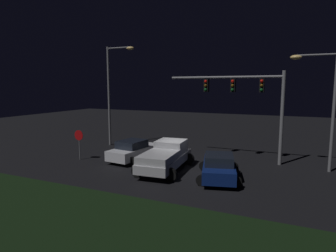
{
  "coord_description": "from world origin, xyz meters",
  "views": [
    {
      "loc": [
        7.37,
        -17.87,
        5.43
      ],
      "look_at": [
        -1.41,
        1.69,
        2.52
      ],
      "focal_mm": 31.15,
      "sensor_mm": 36.0,
      "label": 1
    }
  ],
  "objects_px": {
    "street_lamp_left": "(113,85)",
    "car_sedan_far": "(219,167)",
    "street_lamp_right": "(324,96)",
    "pickup_truck": "(166,155)",
    "traffic_signal_gantry": "(246,94)",
    "stop_sign": "(79,139)",
    "car_sedan": "(134,150)"
  },
  "relations": [
    {
      "from": "pickup_truck",
      "to": "stop_sign",
      "type": "distance_m",
      "value": 7.05
    },
    {
      "from": "street_lamp_right",
      "to": "street_lamp_left",
      "type": "bearing_deg",
      "value": 175.04
    },
    {
      "from": "car_sedan_far",
      "to": "traffic_signal_gantry",
      "type": "distance_m",
      "value": 6.42
    },
    {
      "from": "stop_sign",
      "to": "street_lamp_right",
      "type": "bearing_deg",
      "value": 14.25
    },
    {
      "from": "street_lamp_right",
      "to": "car_sedan",
      "type": "bearing_deg",
      "value": -168.54
    },
    {
      "from": "traffic_signal_gantry",
      "to": "stop_sign",
      "type": "bearing_deg",
      "value": -157.81
    },
    {
      "from": "traffic_signal_gantry",
      "to": "stop_sign",
      "type": "relative_size",
      "value": 3.73
    },
    {
      "from": "street_lamp_left",
      "to": "street_lamp_right",
      "type": "bearing_deg",
      "value": -4.96
    },
    {
      "from": "pickup_truck",
      "to": "street_lamp_left",
      "type": "relative_size",
      "value": 0.62
    },
    {
      "from": "car_sedan",
      "to": "street_lamp_left",
      "type": "relative_size",
      "value": 0.51
    },
    {
      "from": "traffic_signal_gantry",
      "to": "street_lamp_right",
      "type": "height_order",
      "value": "street_lamp_right"
    },
    {
      "from": "car_sedan",
      "to": "street_lamp_left",
      "type": "bearing_deg",
      "value": 54.15
    },
    {
      "from": "street_lamp_right",
      "to": "car_sedan_far",
      "type": "bearing_deg",
      "value": -141.84
    },
    {
      "from": "pickup_truck",
      "to": "traffic_signal_gantry",
      "type": "distance_m",
      "value": 7.28
    },
    {
      "from": "car_sedan",
      "to": "street_lamp_left",
      "type": "distance_m",
      "value": 7.66
    },
    {
      "from": "pickup_truck",
      "to": "street_lamp_right",
      "type": "bearing_deg",
      "value": -71.25
    },
    {
      "from": "car_sedan_far",
      "to": "street_lamp_left",
      "type": "bearing_deg",
      "value": 48.13
    },
    {
      "from": "street_lamp_right",
      "to": "stop_sign",
      "type": "distance_m",
      "value": 16.99
    },
    {
      "from": "traffic_signal_gantry",
      "to": "car_sedan",
      "type": "bearing_deg",
      "value": -158.22
    },
    {
      "from": "street_lamp_right",
      "to": "stop_sign",
      "type": "bearing_deg",
      "value": -165.75
    },
    {
      "from": "pickup_truck",
      "to": "car_sedan_far",
      "type": "bearing_deg",
      "value": -101.01
    },
    {
      "from": "pickup_truck",
      "to": "street_lamp_right",
      "type": "height_order",
      "value": "street_lamp_right"
    },
    {
      "from": "pickup_truck",
      "to": "street_lamp_right",
      "type": "relative_size",
      "value": 0.73
    },
    {
      "from": "stop_sign",
      "to": "car_sedan_far",
      "type": "bearing_deg",
      "value": -1.27
    },
    {
      "from": "street_lamp_left",
      "to": "car_sedan_far",
      "type": "bearing_deg",
      "value": -27.15
    },
    {
      "from": "pickup_truck",
      "to": "traffic_signal_gantry",
      "type": "bearing_deg",
      "value": -48.42
    },
    {
      "from": "street_lamp_right",
      "to": "stop_sign",
      "type": "relative_size",
      "value": 3.38
    },
    {
      "from": "traffic_signal_gantry",
      "to": "street_lamp_right",
      "type": "bearing_deg",
      "value": -5.9
    },
    {
      "from": "street_lamp_left",
      "to": "traffic_signal_gantry",
      "type": "bearing_deg",
      "value": -4.58
    },
    {
      "from": "car_sedan",
      "to": "stop_sign",
      "type": "distance_m",
      "value": 4.13
    },
    {
      "from": "traffic_signal_gantry",
      "to": "stop_sign",
      "type": "xyz_separation_m",
      "value": [
        -11.29,
        -4.61,
        -3.34
      ]
    },
    {
      "from": "car_sedan",
      "to": "traffic_signal_gantry",
      "type": "height_order",
      "value": "traffic_signal_gantry"
    }
  ]
}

